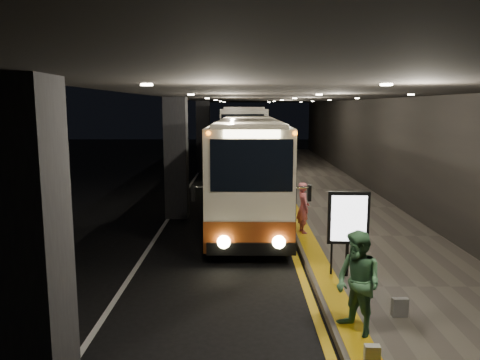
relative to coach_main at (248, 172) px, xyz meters
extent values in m
plane|color=black|center=(-1.13, -3.96, -1.68)|extent=(90.00, 90.00, 0.00)
cube|color=silver|center=(-2.93, 1.04, -1.68)|extent=(0.12, 50.00, 0.01)
cube|color=gold|center=(1.22, 1.04, -1.68)|extent=(0.18, 50.00, 0.01)
cube|color=#514C44|center=(3.62, 1.04, -1.61)|extent=(4.50, 50.00, 0.15)
cube|color=gold|center=(1.72, 1.04, -1.53)|extent=(0.50, 50.00, 0.01)
cube|color=black|center=(5.87, 1.04, 1.32)|extent=(0.10, 50.00, 6.00)
cube|color=black|center=(-2.63, -11.96, 0.52)|extent=(0.80, 0.80, 4.40)
cube|color=black|center=(-2.63, 0.04, 0.52)|extent=(0.80, 0.80, 4.40)
cube|color=black|center=(-2.63, 12.04, 0.52)|extent=(0.80, 0.80, 4.40)
cube|color=black|center=(1.37, 1.04, 2.92)|extent=(9.00, 50.00, 0.40)
cube|color=beige|center=(0.00, 0.02, 0.26)|extent=(2.41, 11.10, 3.14)
cube|color=brown|center=(0.00, 0.02, -0.90)|extent=(2.43, 11.12, 0.83)
cube|color=black|center=(0.00, -5.55, 0.95)|extent=(2.03, 0.08, 1.29)
cube|color=black|center=(0.00, -5.47, -1.18)|extent=(2.26, 0.27, 0.32)
cylinder|color=black|center=(-1.03, -3.49, -1.22)|extent=(0.26, 0.92, 0.92)
cylinder|color=black|center=(1.03, -3.49, -1.22)|extent=(0.26, 0.92, 0.92)
cylinder|color=black|center=(-1.03, 3.72, -1.22)|extent=(0.26, 0.92, 0.92)
cylinder|color=black|center=(1.03, 3.72, -1.22)|extent=(0.26, 0.92, 0.92)
sphere|color=#FFEAA5|center=(-0.69, -5.56, -0.99)|extent=(0.33, 0.33, 0.33)
sphere|color=#FFEAA5|center=(0.69, -5.56, -0.99)|extent=(0.33, 0.33, 0.33)
cube|color=#FFF2BF|center=(0.00, -5.56, 1.71)|extent=(1.39, 0.06, 0.20)
cube|color=beige|center=(-0.20, 14.20, 0.48)|extent=(2.74, 12.38, 3.50)
cube|color=brown|center=(-0.20, 14.20, -0.81)|extent=(2.76, 12.40, 0.93)
cube|color=black|center=(-0.20, 8.00, 1.25)|extent=(2.26, 0.09, 1.44)
cube|color=black|center=(-0.20, 8.08, -1.12)|extent=(2.52, 0.28, 0.36)
cylinder|color=black|center=(-1.37, 10.29, -1.17)|extent=(0.29, 1.03, 1.03)
cylinder|color=black|center=(0.96, 10.29, -1.17)|extent=(0.29, 1.03, 1.03)
cylinder|color=black|center=(-1.37, 18.32, -1.17)|extent=(0.29, 1.03, 1.03)
cylinder|color=black|center=(0.96, 18.32, -1.17)|extent=(0.29, 1.03, 1.03)
cube|color=beige|center=(-0.04, 26.63, 0.26)|extent=(2.86, 11.20, 3.14)
cube|color=brown|center=(-0.04, 26.63, -0.90)|extent=(2.89, 11.22, 0.83)
cube|color=black|center=(-0.04, 21.06, 0.95)|extent=(2.03, 0.16, 1.29)
cube|color=black|center=(-0.04, 21.14, -1.18)|extent=(2.27, 0.36, 0.32)
cylinder|color=black|center=(-1.08, 23.12, -1.22)|extent=(0.26, 0.92, 0.92)
cylinder|color=black|center=(1.00, 23.12, -1.22)|extent=(0.26, 0.92, 0.92)
cylinder|color=black|center=(-1.08, 30.33, -1.22)|extent=(0.26, 0.92, 0.92)
cylinder|color=black|center=(1.00, 30.33, -1.22)|extent=(0.26, 0.92, 0.92)
imported|color=#D26267|center=(1.67, -2.71, -0.74)|extent=(0.48, 0.64, 1.60)
imported|color=#41764D|center=(1.77, -9.24, -0.63)|extent=(0.92, 1.04, 1.81)
cube|color=black|center=(2.74, -8.60, -1.35)|extent=(0.30, 0.14, 0.36)
cube|color=beige|center=(1.77, -10.24, -1.39)|extent=(0.25, 0.15, 0.30)
cylinder|color=black|center=(2.20, -6.47, -1.15)|extent=(0.08, 0.08, 0.78)
cube|color=black|center=(2.20, -6.47, -0.15)|extent=(0.95, 0.14, 1.22)
cube|color=white|center=(2.20, -6.53, -0.15)|extent=(0.80, 0.06, 1.06)
cylinder|color=black|center=(1.86, -6.40, -1.00)|extent=(0.05, 0.05, 1.07)
camera|label=1|loc=(-0.24, -16.91, 2.39)|focal=35.00mm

